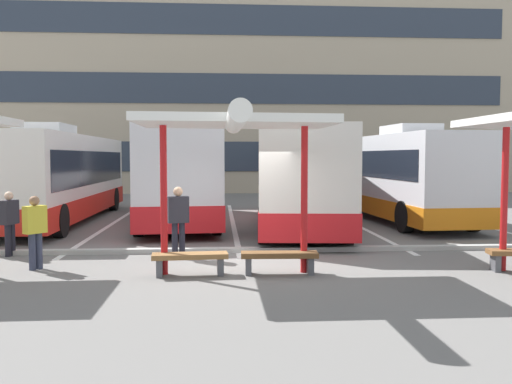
{
  "coord_description": "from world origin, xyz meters",
  "views": [
    {
      "loc": [
        -0.5,
        -12.39,
        2.39
      ],
      "look_at": [
        0.56,
        3.2,
        1.37
      ],
      "focal_mm": 38.74,
      "sensor_mm": 36.0,
      "label": 1
    }
  ],
  "objects_px": {
    "coach_bus_0": "(59,178)",
    "bench_1": "(190,259)",
    "waiting_passenger_0": "(10,219)",
    "coach_bus_2": "(299,177)",
    "coach_bus_3": "(395,176)",
    "bench_2": "(279,258)",
    "waiting_passenger_2": "(178,217)",
    "waiting_passenger_3": "(35,228)",
    "waiting_shelter_1": "(235,125)",
    "coach_bus_1": "(176,173)"
  },
  "relations": [
    {
      "from": "coach_bus_0",
      "to": "bench_2",
      "type": "xyz_separation_m",
      "value": [
        7.04,
        -9.57,
        -1.27
      ]
    },
    {
      "from": "coach_bus_2",
      "to": "bench_2",
      "type": "bearing_deg",
      "value": -101.07
    },
    {
      "from": "waiting_shelter_1",
      "to": "bench_2",
      "type": "xyz_separation_m",
      "value": [
        0.9,
        0.11,
        -2.66
      ]
    },
    {
      "from": "coach_bus_3",
      "to": "waiting_passenger_2",
      "type": "xyz_separation_m",
      "value": [
        -7.65,
        -7.58,
        -0.66
      ]
    },
    {
      "from": "waiting_passenger_0",
      "to": "waiting_passenger_2",
      "type": "distance_m",
      "value": 4.07
    },
    {
      "from": "waiting_shelter_1",
      "to": "waiting_passenger_3",
      "type": "distance_m",
      "value": 4.77
    },
    {
      "from": "bench_1",
      "to": "bench_2",
      "type": "distance_m",
      "value": 1.8
    },
    {
      "from": "coach_bus_3",
      "to": "bench_1",
      "type": "distance_m",
      "value": 12.09
    },
    {
      "from": "coach_bus_0",
      "to": "bench_1",
      "type": "distance_m",
      "value": 10.99
    },
    {
      "from": "bench_1",
      "to": "waiting_passenger_2",
      "type": "distance_m",
      "value": 2.12
    },
    {
      "from": "waiting_passenger_2",
      "to": "waiting_passenger_3",
      "type": "height_order",
      "value": "waiting_passenger_2"
    },
    {
      "from": "waiting_passenger_3",
      "to": "waiting_shelter_1",
      "type": "bearing_deg",
      "value": -12.35
    },
    {
      "from": "coach_bus_0",
      "to": "bench_1",
      "type": "bearing_deg",
      "value": -61.34
    },
    {
      "from": "bench_1",
      "to": "bench_2",
      "type": "xyz_separation_m",
      "value": [
        1.8,
        0.01,
        0.0
      ]
    },
    {
      "from": "coach_bus_2",
      "to": "bench_1",
      "type": "relative_size",
      "value": 7.37
    },
    {
      "from": "bench_2",
      "to": "waiting_passenger_0",
      "type": "relative_size",
      "value": 1.01
    },
    {
      "from": "coach_bus_2",
      "to": "bench_2",
      "type": "height_order",
      "value": "coach_bus_2"
    },
    {
      "from": "waiting_passenger_2",
      "to": "bench_2",
      "type": "bearing_deg",
      "value": -42.39
    },
    {
      "from": "coach_bus_1",
      "to": "bench_2",
      "type": "relative_size",
      "value": 6.67
    },
    {
      "from": "bench_1",
      "to": "waiting_shelter_1",
      "type": "bearing_deg",
      "value": -6.3
    },
    {
      "from": "coach_bus_2",
      "to": "waiting_passenger_2",
      "type": "relative_size",
      "value": 6.75
    },
    {
      "from": "coach_bus_2",
      "to": "coach_bus_0",
      "type": "bearing_deg",
      "value": 167.88
    },
    {
      "from": "coach_bus_0",
      "to": "coach_bus_1",
      "type": "distance_m",
      "value": 4.31
    },
    {
      "from": "coach_bus_1",
      "to": "waiting_passenger_0",
      "type": "relative_size",
      "value": 6.75
    },
    {
      "from": "waiting_passenger_0",
      "to": "waiting_passenger_2",
      "type": "bearing_deg",
      "value": -6.83
    },
    {
      "from": "coach_bus_0",
      "to": "waiting_passenger_2",
      "type": "distance_m",
      "value": 9.04
    },
    {
      "from": "bench_2",
      "to": "waiting_passenger_0",
      "type": "height_order",
      "value": "waiting_passenger_0"
    },
    {
      "from": "coach_bus_1",
      "to": "waiting_shelter_1",
      "type": "relative_size",
      "value": 2.34
    },
    {
      "from": "coach_bus_2",
      "to": "coach_bus_3",
      "type": "bearing_deg",
      "value": 24.68
    },
    {
      "from": "coach_bus_1",
      "to": "waiting_passenger_0",
      "type": "height_order",
      "value": "coach_bus_1"
    },
    {
      "from": "waiting_passenger_3",
      "to": "coach_bus_2",
      "type": "bearing_deg",
      "value": 46.42
    },
    {
      "from": "coach_bus_2",
      "to": "bench_2",
      "type": "xyz_separation_m",
      "value": [
        -1.51,
        -7.74,
        -1.33
      ]
    },
    {
      "from": "coach_bus_3",
      "to": "waiting_passenger_3",
      "type": "distance_m",
      "value": 13.73
    },
    {
      "from": "bench_2",
      "to": "waiting_passenger_0",
      "type": "xyz_separation_m",
      "value": [
        -6.21,
        2.47,
        0.55
      ]
    },
    {
      "from": "coach_bus_3",
      "to": "waiting_passenger_2",
      "type": "relative_size",
      "value": 6.45
    },
    {
      "from": "bench_1",
      "to": "waiting_passenger_3",
      "type": "relative_size",
      "value": 0.98
    },
    {
      "from": "bench_2",
      "to": "waiting_passenger_2",
      "type": "height_order",
      "value": "waiting_passenger_2"
    },
    {
      "from": "waiting_passenger_0",
      "to": "coach_bus_3",
      "type": "bearing_deg",
      "value": 31.24
    },
    {
      "from": "coach_bus_1",
      "to": "coach_bus_3",
      "type": "xyz_separation_m",
      "value": [
        8.23,
        0.38,
        -0.14
      ]
    },
    {
      "from": "coach_bus_2",
      "to": "waiting_passenger_3",
      "type": "height_order",
      "value": "coach_bus_2"
    },
    {
      "from": "coach_bus_2",
      "to": "bench_1",
      "type": "height_order",
      "value": "coach_bus_2"
    },
    {
      "from": "bench_2",
      "to": "waiting_passenger_2",
      "type": "distance_m",
      "value": 3.01
    },
    {
      "from": "bench_1",
      "to": "coach_bus_3",
      "type": "bearing_deg",
      "value": 52.73
    },
    {
      "from": "coach_bus_2",
      "to": "coach_bus_3",
      "type": "distance_m",
      "value": 4.36
    },
    {
      "from": "coach_bus_1",
      "to": "waiting_shelter_1",
      "type": "distance_m",
      "value": 9.55
    },
    {
      "from": "waiting_passenger_0",
      "to": "coach_bus_2",
      "type": "bearing_deg",
      "value": 34.3
    },
    {
      "from": "bench_1",
      "to": "bench_2",
      "type": "relative_size",
      "value": 0.98
    },
    {
      "from": "coach_bus_2",
      "to": "bench_2",
      "type": "distance_m",
      "value": 8.0
    },
    {
      "from": "bench_1",
      "to": "bench_2",
      "type": "height_order",
      "value": "same"
    },
    {
      "from": "coach_bus_2",
      "to": "coach_bus_1",
      "type": "bearing_deg",
      "value": 161.3
    }
  ]
}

